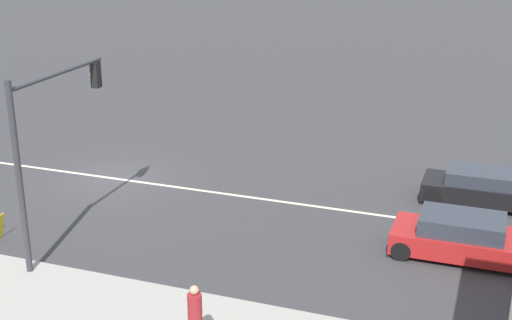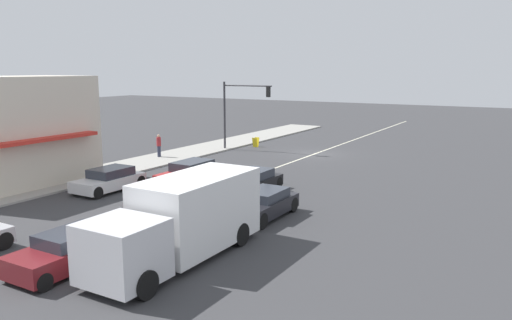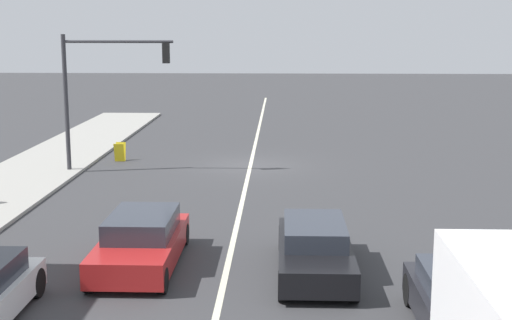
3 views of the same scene
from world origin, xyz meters
The scene contains 6 objects.
lane_marking_center centered at (0.00, 0.00, 0.00)m, with size 0.16×60.00×0.01m, color beige.
traffic_signal_main centered at (6.12, 1.71, 3.90)m, with size 4.59×0.34×5.60m.
warning_aframe_sign centered at (5.96, -0.77, 0.43)m, with size 0.45×0.53×0.84m.
hatchback_red centered at (2.20, 13.42, 0.63)m, with size 1.91×4.50×1.32m.
suv_black centered at (-2.20, 13.81, 0.62)m, with size 1.79×4.56×1.26m.
sedan_dark centered at (-5.00, 17.33, 0.62)m, with size 1.81×3.95×1.27m.
Camera 3 is at (-1.36, 30.77, 6.04)m, focal length 50.00 mm.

